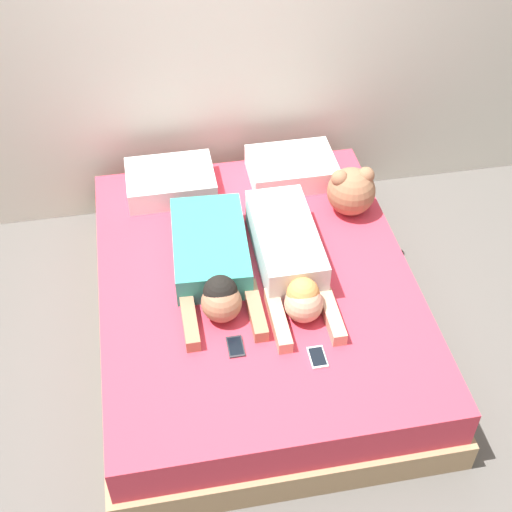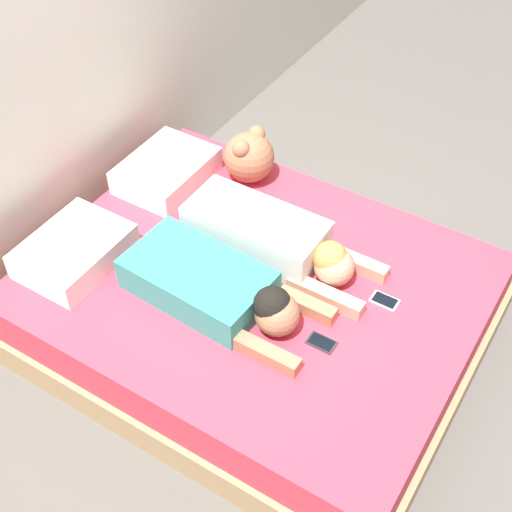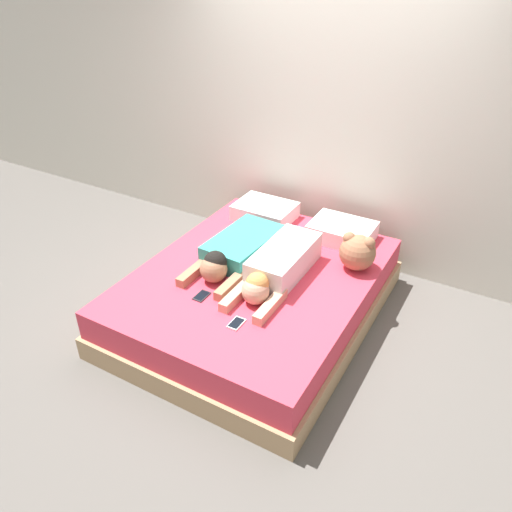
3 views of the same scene
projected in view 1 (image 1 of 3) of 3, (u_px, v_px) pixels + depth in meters
name	position (u px, v px, depth m)	size (l,w,h in m)	color
ground_plane	(256.00, 327.00, 4.08)	(12.00, 12.00, 0.00)	#5B5651
wall_back	(217.00, 17.00, 4.05)	(12.00, 0.06, 2.60)	silver
bed	(256.00, 303.00, 3.94)	(1.72, 2.14, 0.41)	tan
pillow_head_left	(171.00, 182.00, 4.28)	(0.52, 0.39, 0.14)	white
pillow_head_right	(292.00, 168.00, 4.37)	(0.52, 0.39, 0.14)	white
person_left	(213.00, 261.00, 3.75)	(0.43, 0.98, 0.24)	teal
person_right	(290.00, 257.00, 3.75)	(0.34, 1.00, 0.22)	silver
cell_phone_left	(235.00, 347.00, 3.44)	(0.08, 0.13, 0.01)	#2D2D33
cell_phone_right	(317.00, 357.00, 3.39)	(0.08, 0.13, 0.01)	silver
plush_toy	(351.00, 190.00, 4.09)	(0.28, 0.28, 0.29)	#996647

